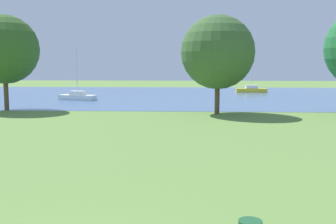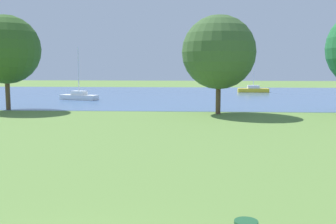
{
  "view_description": "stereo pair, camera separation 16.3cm",
  "coord_description": "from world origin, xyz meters",
  "px_view_note": "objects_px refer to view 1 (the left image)",
  "views": [
    {
      "loc": [
        2.58,
        -7.56,
        4.43
      ],
      "look_at": [
        1.36,
        15.61,
        1.67
      ],
      "focal_mm": 43.05,
      "sensor_mm": 36.0,
      "label": 1
    },
    {
      "loc": [
        2.74,
        -7.55,
        4.43
      ],
      "look_at": [
        1.36,
        15.61,
        1.67
      ],
      "focal_mm": 43.05,
      "sensor_mm": 36.0,
      "label": 2
    }
  ],
  "objects_px": {
    "sailboat_yellow": "(251,89)",
    "tree_east_near": "(218,52)",
    "sailboat_white": "(77,96)",
    "tree_east_far": "(4,49)"
  },
  "relations": [
    {
      "from": "tree_east_far",
      "to": "tree_east_near",
      "type": "xyz_separation_m",
      "value": [
        20.2,
        -1.91,
        -0.35
      ]
    },
    {
      "from": "sailboat_white",
      "to": "tree_east_far",
      "type": "height_order",
      "value": "tree_east_far"
    },
    {
      "from": "sailboat_yellow",
      "to": "tree_east_near",
      "type": "bearing_deg",
      "value": -104.53
    },
    {
      "from": "sailboat_yellow",
      "to": "tree_east_near",
      "type": "relative_size",
      "value": 0.8
    },
    {
      "from": "sailboat_white",
      "to": "tree_east_far",
      "type": "relative_size",
      "value": 0.72
    },
    {
      "from": "sailboat_white",
      "to": "tree_east_near",
      "type": "relative_size",
      "value": 0.75
    },
    {
      "from": "sailboat_yellow",
      "to": "sailboat_white",
      "type": "distance_m",
      "value": 28.15
    },
    {
      "from": "sailboat_yellow",
      "to": "sailboat_white",
      "type": "bearing_deg",
      "value": -147.76
    },
    {
      "from": "tree_east_far",
      "to": "sailboat_yellow",
      "type": "bearing_deg",
      "value": 43.89
    },
    {
      "from": "sailboat_yellow",
      "to": "tree_east_near",
      "type": "height_order",
      "value": "tree_east_near"
    }
  ]
}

